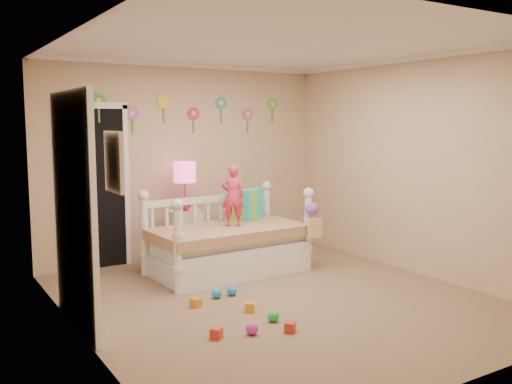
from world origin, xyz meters
TOP-DOWN VIEW (x-y plane):
  - floor at (0.00, 0.00)m, footprint 4.00×4.50m
  - ceiling at (0.00, 0.00)m, footprint 4.00×4.50m
  - back_wall at (0.00, 2.25)m, footprint 4.00×0.01m
  - left_wall at (-2.00, 0.00)m, footprint 0.01×4.50m
  - right_wall at (2.00, 0.00)m, footprint 0.01×4.50m
  - crown_molding at (0.00, 0.00)m, footprint 4.00×4.50m
  - daybed at (0.06, 1.19)m, footprint 1.93×1.10m
  - pillow_turquoise at (0.56, 1.45)m, footprint 0.41×0.32m
  - pillow_lime at (0.40, 1.45)m, footprint 0.41×0.33m
  - child at (0.12, 1.17)m, footprint 0.32×0.28m
  - nightstand at (-0.17, 1.91)m, footprint 0.44×0.36m
  - table_lamp at (-0.17, 1.91)m, footprint 0.29×0.29m
  - closet_doorway at (-1.25, 2.23)m, footprint 0.90×0.04m
  - flower_decals at (-0.09, 2.24)m, footprint 3.40×0.02m
  - mirror_closet at (-1.96, 0.30)m, footprint 0.07×1.30m
  - wall_picture at (-1.97, -0.90)m, footprint 0.05×0.34m
  - hanging_bag at (0.96, 0.68)m, footprint 0.20×0.16m
  - toy_scatter at (-0.68, -0.22)m, footprint 1.07×1.45m

SIDE VIEW (x-z plane):
  - floor at x=0.00m, z-range -0.01..0.01m
  - toy_scatter at x=-0.68m, z-range 0.00..0.11m
  - nightstand at x=-0.17m, z-range 0.00..0.69m
  - daybed at x=0.06m, z-range 0.00..1.02m
  - hanging_bag at x=0.96m, z-range 0.44..0.80m
  - pillow_lime at x=0.40m, z-range 0.57..0.94m
  - pillow_turquoise at x=0.56m, z-range 0.57..0.97m
  - child at x=0.12m, z-range 0.57..1.32m
  - closet_doorway at x=-1.25m, z-range 0.00..2.07m
  - mirror_closet at x=-1.96m, z-range 0.00..2.10m
  - table_lamp at x=-0.17m, z-range 0.79..1.43m
  - back_wall at x=0.00m, z-range 0.00..2.60m
  - left_wall at x=-2.00m, z-range 0.00..2.60m
  - right_wall at x=2.00m, z-range 0.00..2.60m
  - wall_picture at x=-1.97m, z-range 1.34..1.76m
  - flower_decals at x=-0.09m, z-range 1.69..2.19m
  - crown_molding at x=0.00m, z-range 2.54..2.60m
  - ceiling at x=0.00m, z-range 2.60..2.60m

